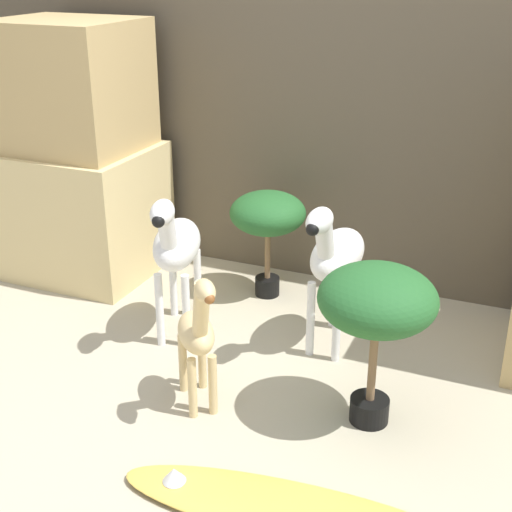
# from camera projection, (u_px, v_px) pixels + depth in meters

# --- Properties ---
(ground_plane) EXTENTS (14.00, 14.00, 0.00)m
(ground_plane) POSITION_uv_depth(u_px,v_px,m) (213.00, 438.00, 2.64)
(ground_plane) COLOR #B2A88E
(wall_back) EXTENTS (6.40, 0.08, 2.20)m
(wall_back) POSITION_uv_depth(u_px,v_px,m) (346.00, 74.00, 3.50)
(wall_back) COLOR brown
(wall_back) RESTS_ON ground_plane
(rock_pillar_left) EXTENTS (0.77, 0.66, 1.35)m
(rock_pillar_left) POSITION_uv_depth(u_px,v_px,m) (78.00, 159.00, 3.78)
(rock_pillar_left) COLOR #DBC184
(rock_pillar_left) RESTS_ON ground_plane
(zebra_right) EXTENTS (0.22, 0.56, 0.73)m
(zebra_right) POSITION_uv_depth(u_px,v_px,m) (335.00, 256.00, 3.08)
(zebra_right) COLOR white
(zebra_right) RESTS_ON ground_plane
(zebra_left) EXTENTS (0.32, 0.56, 0.73)m
(zebra_left) POSITION_uv_depth(u_px,v_px,m) (175.00, 245.00, 3.18)
(zebra_left) COLOR white
(zebra_left) RESTS_ON ground_plane
(giraffe_figurine) EXTENTS (0.33, 0.37, 0.62)m
(giraffe_figurine) POSITION_uv_depth(u_px,v_px,m) (198.00, 333.00, 2.70)
(giraffe_figurine) COLOR #E0C184
(giraffe_figurine) RESTS_ON ground_plane
(potted_palm_front) EXTENTS (0.43, 0.43, 0.64)m
(potted_palm_front) POSITION_uv_depth(u_px,v_px,m) (377.00, 305.00, 2.54)
(potted_palm_front) COLOR black
(potted_palm_front) RESTS_ON ground_plane
(potted_palm_back) EXTENTS (0.38, 0.38, 0.56)m
(potted_palm_back) POSITION_uv_depth(u_px,v_px,m) (268.00, 217.00, 3.56)
(potted_palm_back) COLOR black
(potted_palm_back) RESTS_ON ground_plane
(surfboard) EXTENTS (1.18, 0.38, 0.08)m
(surfboard) POSITION_uv_depth(u_px,v_px,m) (287.00, 509.00, 2.27)
(surfboard) COLOR gold
(surfboard) RESTS_ON ground_plane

